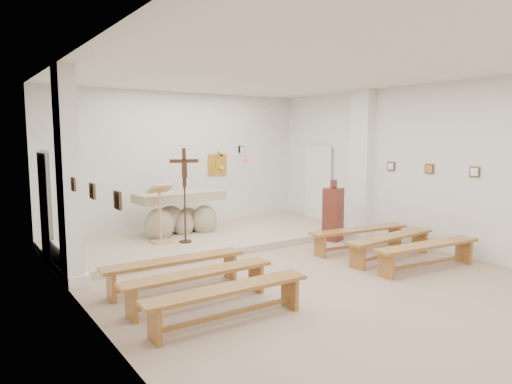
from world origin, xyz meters
TOP-DOWN VIEW (x-y plane):
  - ground at (0.00, 0.00)m, footprint 7.00×10.00m
  - wall_left at (-3.49, 0.00)m, footprint 0.02×10.00m
  - wall_right at (3.49, 0.00)m, footprint 0.02×10.00m
  - wall_back at (0.00, 4.99)m, footprint 7.00×0.02m
  - ceiling at (0.00, 0.00)m, footprint 7.00×10.00m
  - sanctuary_platform at (0.00, 3.50)m, footprint 6.98×3.00m
  - pilaster_left at (-3.37, 2.00)m, footprint 0.26×0.55m
  - pilaster_right at (3.37, 2.00)m, footprint 0.26×0.55m
  - gold_wall_relief at (1.05, 4.96)m, footprint 0.55×0.04m
  - sanctuary_lamp at (1.75, 4.71)m, footprint 0.11×0.36m
  - station_frame_left_front at (-3.47, -0.80)m, footprint 0.03×0.20m
  - station_frame_left_mid at (-3.47, 0.20)m, footprint 0.03×0.20m
  - station_frame_left_rear at (-3.47, 1.20)m, footprint 0.03×0.20m
  - station_frame_right_front at (3.47, -0.80)m, footprint 0.03×0.20m
  - station_frame_right_mid at (3.47, 0.20)m, footprint 0.03×0.20m
  - station_frame_right_rear at (3.47, 1.20)m, footprint 0.03×0.20m
  - radiator_left at (-3.43, 2.70)m, footprint 0.10×0.85m
  - radiator_right at (3.43, 2.70)m, footprint 0.10×0.85m
  - altar at (-0.55, 3.97)m, footprint 2.10×0.98m
  - lectern at (-1.28, 3.32)m, footprint 0.47×0.40m
  - crucifix_stand at (-0.83, 3.07)m, footprint 0.59×0.26m
  - potted_plant at (-0.76, 4.08)m, footprint 0.59×0.56m
  - donation_pedestal at (2.35, 1.89)m, footprint 0.49×0.49m
  - bench_left_front at (-2.09, 0.84)m, footprint 2.32×0.45m
  - bench_right_front at (2.09, 0.84)m, footprint 2.33×0.66m
  - bench_left_second at (-2.09, 0.02)m, footprint 2.31×0.38m
  - bench_right_second at (2.09, 0.02)m, footprint 2.32×0.51m
  - bench_left_third at (-2.09, -0.80)m, footprint 2.31×0.41m
  - bench_right_third at (2.09, -0.80)m, footprint 2.33×0.60m

SIDE VIEW (x-z plane):
  - ground at x=0.00m, z-range 0.00..0.00m
  - sanctuary_platform at x=0.00m, z-range 0.00..0.15m
  - radiator_left at x=-3.43m, z-range 0.01..0.53m
  - radiator_right at x=3.43m, z-range 0.01..0.53m
  - bench_left_front at x=-2.09m, z-range 0.12..0.61m
  - bench_right_front at x=2.09m, z-range 0.12..0.61m
  - bench_left_second at x=-2.09m, z-range 0.12..0.61m
  - bench_right_second at x=2.09m, z-range 0.12..0.61m
  - bench_left_third at x=-2.09m, z-range 0.12..0.61m
  - bench_right_third at x=2.09m, z-range 0.12..0.61m
  - potted_plant at x=-0.76m, z-range 0.15..0.67m
  - altar at x=-0.55m, z-range 0.03..1.09m
  - donation_pedestal at x=2.35m, z-range -0.08..1.33m
  - lectern at x=-1.28m, z-range 0.14..1.41m
  - crucifix_stand at x=-0.83m, z-range 0.31..2.31m
  - gold_wall_relief at x=1.05m, z-range 1.38..1.92m
  - station_frame_left_front at x=-3.47m, z-range 1.62..1.82m
  - station_frame_left_mid at x=-3.47m, z-range 1.62..1.82m
  - station_frame_left_rear at x=-3.47m, z-range 1.62..1.82m
  - station_frame_right_front at x=3.47m, z-range 1.62..1.82m
  - station_frame_right_mid at x=3.47m, z-range 1.62..1.82m
  - station_frame_right_rear at x=3.47m, z-range 1.62..1.82m
  - wall_left at x=-3.49m, z-range 0.00..3.50m
  - wall_right at x=3.49m, z-range 0.00..3.50m
  - wall_back at x=0.00m, z-range 0.00..3.50m
  - pilaster_left at x=-3.37m, z-range 0.00..3.50m
  - pilaster_right at x=3.37m, z-range 0.00..3.50m
  - sanctuary_lamp at x=1.75m, z-range 1.59..2.03m
  - ceiling at x=0.00m, z-range 3.48..3.50m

